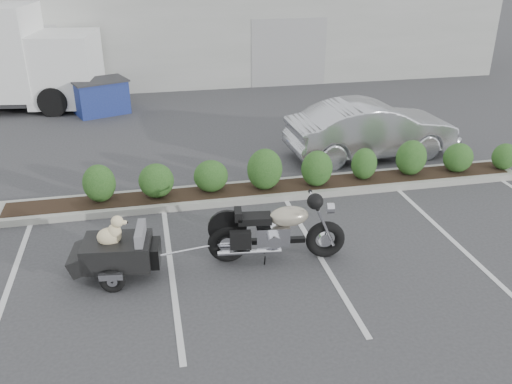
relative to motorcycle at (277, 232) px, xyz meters
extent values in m
plane|color=#38383A|center=(-0.40, 0.59, -0.57)|extent=(90.00, 90.00, 0.00)
cube|color=#9E9E93|center=(0.60, 2.79, -0.50)|extent=(12.00, 1.00, 0.15)
cube|color=#9EA099|center=(-0.40, 17.59, 1.43)|extent=(26.00, 10.00, 4.00)
torus|color=black|center=(-0.87, 0.13, -0.22)|extent=(0.73, 0.27, 0.72)
torus|color=black|center=(0.89, -0.08, -0.22)|extent=(0.73, 0.27, 0.72)
cylinder|color=silver|center=(-0.87, 0.13, -0.22)|extent=(0.31, 0.16, 0.30)
cylinder|color=silver|center=(0.89, -0.08, -0.22)|extent=(0.27, 0.14, 0.26)
cylinder|color=silver|center=(0.80, -0.18, 0.18)|extent=(0.47, 0.11, 0.95)
cylinder|color=silver|center=(0.83, 0.03, 0.18)|extent=(0.47, 0.11, 0.95)
cylinder|color=silver|center=(0.64, -0.05, 0.59)|extent=(0.13, 0.75, 0.04)
cylinder|color=silver|center=(0.94, -0.09, 0.41)|extent=(0.15, 0.21, 0.19)
sphere|color=black|center=(0.56, -0.37, 0.72)|extent=(0.31, 0.31, 0.28)
cube|color=silver|center=(-0.07, 0.03, -0.06)|extent=(0.63, 0.43, 0.36)
cube|color=black|center=(0.04, 0.02, -0.20)|extent=(0.97, 0.22, 0.09)
ellipsoid|color=#B1A78F|center=(0.22, 0.00, 0.29)|extent=(0.75, 0.48, 0.35)
cube|color=black|center=(-0.39, 0.07, 0.26)|extent=(0.62, 0.39, 0.13)
cube|color=black|center=(-0.68, 0.11, 0.36)|extent=(0.17, 0.33, 0.17)
cylinder|color=silver|center=(-0.52, -0.11, -0.29)|extent=(1.13, 0.23, 0.10)
cylinder|color=silver|center=(-0.47, 0.28, -0.29)|extent=(1.13, 0.23, 0.10)
cube|color=black|center=(-0.69, -0.19, 0.02)|extent=(0.38, 0.19, 0.32)
cube|color=black|center=(-2.77, 0.03, -0.09)|extent=(1.21, 0.90, 0.45)
cube|color=slate|center=(-2.36, -0.02, 0.20)|extent=(0.21, 0.67, 0.32)
cube|color=slate|center=(-2.71, 0.02, 0.02)|extent=(0.82, 0.75, 0.04)
cube|color=black|center=(-3.35, 0.10, -0.16)|extent=(0.49, 0.81, 0.39)
cube|color=black|center=(-2.17, -0.05, -0.14)|extent=(0.28, 0.56, 0.36)
torus|color=black|center=(-2.87, -0.41, -0.38)|extent=(0.43, 0.17, 0.42)
torus|color=black|center=(-2.77, 0.48, -0.38)|extent=(0.43, 0.17, 0.42)
cube|color=silver|center=(-2.88, -0.47, -0.25)|extent=(0.39, 0.13, 0.11)
cube|color=silver|center=(-2.76, 0.53, -0.25)|extent=(0.39, 0.13, 0.11)
cylinder|color=black|center=(-2.82, 0.03, -0.38)|extent=(0.16, 0.96, 0.04)
cylinder|color=silver|center=(-1.92, -0.08, -0.22)|extent=(0.64, 0.12, 0.04)
ellipsoid|color=beige|center=(-2.87, 0.03, 0.22)|extent=(0.43, 0.32, 0.32)
ellipsoid|color=beige|center=(-2.78, 0.02, 0.30)|extent=(0.26, 0.24, 0.30)
sphere|color=beige|center=(-2.71, 0.01, 0.50)|extent=(0.23, 0.23, 0.20)
ellipsoid|color=beige|center=(-2.62, 0.00, 0.47)|extent=(0.16, 0.10, 0.08)
sphere|color=black|center=(-2.55, -0.01, 0.47)|extent=(0.04, 0.04, 0.04)
ellipsoid|color=beige|center=(-2.76, -0.05, 0.52)|extent=(0.06, 0.05, 0.11)
ellipsoid|color=beige|center=(-2.75, 0.07, 0.52)|extent=(0.06, 0.05, 0.11)
cylinder|color=beige|center=(-2.75, -0.05, 0.10)|extent=(0.05, 0.05, 0.13)
cylinder|color=beige|center=(-2.74, 0.08, 0.10)|extent=(0.05, 0.05, 0.13)
imported|color=#B8B9C0|center=(3.73, 4.59, 0.17)|extent=(4.58, 1.83, 1.48)
cube|color=navy|center=(-3.51, 10.16, -0.03)|extent=(1.91, 1.59, 1.09)
cube|color=#2D2D30|center=(-3.51, 10.16, 0.54)|extent=(2.03, 1.71, 0.05)
cube|color=white|center=(-4.65, 11.30, 0.76)|extent=(2.46, 2.73, 2.34)
cube|color=black|center=(-4.65, 11.30, 0.44)|extent=(0.38, 2.01, 1.06)
cylinder|color=black|center=(-5.03, 10.18, -0.09)|extent=(0.99, 0.43, 0.96)
cylinder|color=black|center=(-4.69, 12.49, -0.09)|extent=(0.99, 0.43, 0.96)
cylinder|color=black|center=(-7.11, 12.85, -0.09)|extent=(0.99, 0.43, 0.96)
camera|label=1|loc=(-2.11, -8.17, 4.68)|focal=38.00mm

